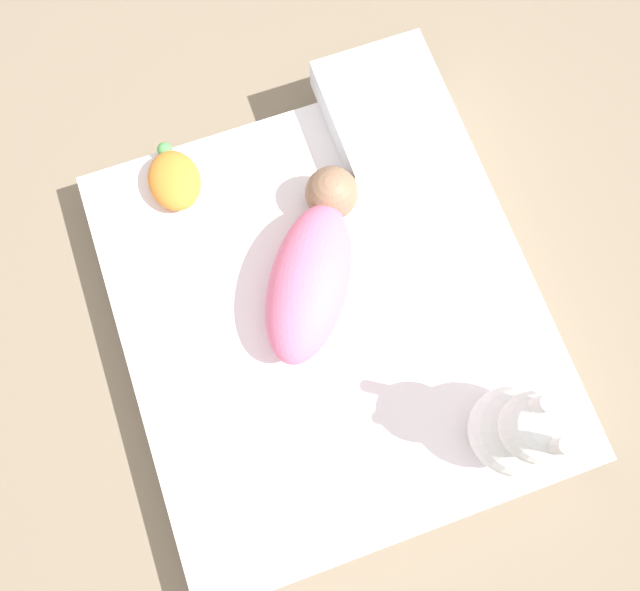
% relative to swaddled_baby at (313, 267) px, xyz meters
% --- Properties ---
extents(ground_plane, '(12.00, 12.00, 0.00)m').
position_rel_swaddled_baby_xyz_m(ground_plane, '(-0.10, -0.01, -0.21)').
color(ground_plane, '#7A6B56').
extents(bed_mattress, '(1.11, 1.02, 0.13)m').
position_rel_swaddled_baby_xyz_m(bed_mattress, '(-0.10, -0.01, -0.14)').
color(bed_mattress, white).
rests_on(bed_mattress, ground_plane).
extents(burp_cloth, '(0.21, 0.17, 0.02)m').
position_rel_swaddled_baby_xyz_m(burp_cloth, '(0.13, -0.16, -0.07)').
color(burp_cloth, white).
rests_on(burp_cloth, bed_mattress).
extents(swaddled_baby, '(0.49, 0.38, 0.16)m').
position_rel_swaddled_baby_xyz_m(swaddled_baby, '(0.00, 0.00, 0.00)').
color(swaddled_baby, pink).
rests_on(swaddled_baby, bed_mattress).
extents(pillow, '(0.34, 0.30, 0.10)m').
position_rel_swaddled_baby_xyz_m(pillow, '(0.35, -0.33, -0.03)').
color(pillow, white).
rests_on(pillow, bed_mattress).
extents(bunny_plush, '(0.20, 0.20, 0.37)m').
position_rel_swaddled_baby_xyz_m(bunny_plush, '(-0.51, -0.29, 0.06)').
color(bunny_plush, white).
rests_on(bunny_plush, bed_mattress).
extents(turtle_plush, '(0.20, 0.13, 0.08)m').
position_rel_swaddled_baby_xyz_m(turtle_plush, '(0.35, 0.25, -0.04)').
color(turtle_plush, orange).
rests_on(turtle_plush, bed_mattress).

